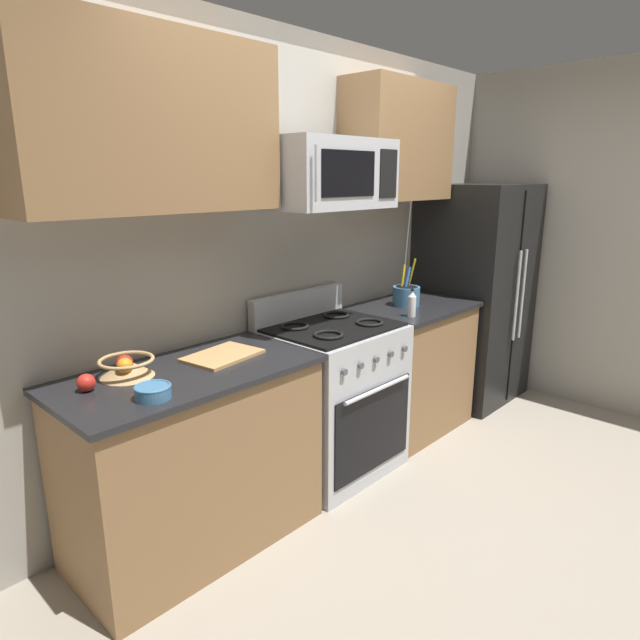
{
  "coord_description": "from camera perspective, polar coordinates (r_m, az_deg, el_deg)",
  "views": [
    {
      "loc": [
        -2.31,
        -1.39,
        1.78
      ],
      "look_at": [
        -0.24,
        0.57,
        1.03
      ],
      "focal_mm": 30.66,
      "sensor_mm": 36.0,
      "label": 1
    }
  ],
  "objects": [
    {
      "name": "apple_loose",
      "position": [
        2.49,
        -23.23,
        -6.03
      ],
      "size": [
        0.08,
        0.08,
        0.08
      ],
      "primitive_type": "sphere",
      "color": "red",
      "rests_on": "counter_left"
    },
    {
      "name": "ground_plane",
      "position": [
        3.23,
        11.0,
        -18.98
      ],
      "size": [
        16.0,
        16.0,
        0.0
      ],
      "primitive_type": "plane",
      "color": "gray"
    },
    {
      "name": "counter_left",
      "position": [
        2.8,
        -13.04,
        -13.9
      ],
      "size": [
        1.22,
        0.64,
        0.91
      ],
      "color": "olive",
      "rests_on": "ground"
    },
    {
      "name": "microwave",
      "position": [
        3.14,
        1.0,
        15.01
      ],
      "size": [
        0.76,
        0.44,
        0.38
      ],
      "color": "#B2B5BA"
    },
    {
      "name": "cutting_board",
      "position": [
        2.76,
        -10.14,
        -3.67
      ],
      "size": [
        0.4,
        0.3,
        0.02
      ],
      "primitive_type": "cube",
      "rotation": [
        0.0,
        0.0,
        0.15
      ],
      "color": "tan",
      "rests_on": "counter_left"
    },
    {
      "name": "counter_right",
      "position": [
        4.0,
        9.28,
        -4.8
      ],
      "size": [
        0.87,
        0.64,
        0.91
      ],
      "color": "olive",
      "rests_on": "ground"
    },
    {
      "name": "fruit_basket",
      "position": [
        2.6,
        -19.53,
        -4.6
      ],
      "size": [
        0.24,
        0.24,
        0.11
      ],
      "color": "tan",
      "rests_on": "counter_left"
    },
    {
      "name": "wall_right",
      "position": [
        4.73,
        26.38,
        7.41
      ],
      "size": [
        0.1,
        8.0,
        2.6
      ],
      "primitive_type": "cube",
      "color": "#9E998E",
      "rests_on": "ground"
    },
    {
      "name": "prep_bowl",
      "position": [
        2.32,
        -17.04,
        -7.14
      ],
      "size": [
        0.15,
        0.15,
        0.06
      ],
      "color": "teal",
      "rests_on": "counter_left"
    },
    {
      "name": "wall_back",
      "position": [
        3.42,
        -3.5,
        6.65
      ],
      "size": [
        8.0,
        0.1,
        2.6
      ],
      "primitive_type": "cube",
      "color": "#9E998E",
      "rests_on": "ground"
    },
    {
      "name": "upper_cabinets_left",
      "position": [
        2.62,
        -17.37,
        18.99
      ],
      "size": [
        1.21,
        0.34,
        0.76
      ],
      "color": "olive"
    },
    {
      "name": "range_oven",
      "position": [
        3.38,
        1.25,
        -8.0
      ],
      "size": [
        0.76,
        0.68,
        1.09
      ],
      "color": "#B2B5BA",
      "rests_on": "ground"
    },
    {
      "name": "bottle_vinegar",
      "position": [
        3.53,
        9.56,
        1.66
      ],
      "size": [
        0.05,
        0.05,
        0.18
      ],
      "color": "silver",
      "rests_on": "counter_right"
    },
    {
      "name": "utensil_crock",
      "position": [
        3.85,
        8.98,
        2.59
      ],
      "size": [
        0.19,
        0.19,
        0.33
      ],
      "color": "teal",
      "rests_on": "counter_right"
    },
    {
      "name": "upper_cabinets_right",
      "position": [
        3.88,
        8.15,
        17.9
      ],
      "size": [
        0.86,
        0.34,
        0.76
      ],
      "color": "olive"
    },
    {
      "name": "refrigerator",
      "position": [
        4.6,
        15.71,
        2.67
      ],
      "size": [
        0.8,
        0.75,
        1.72
      ],
      "color": "black",
      "rests_on": "ground"
    }
  ]
}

